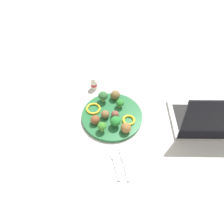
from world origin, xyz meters
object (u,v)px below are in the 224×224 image
(broccoli_floret_far_rim, at_px, (120,103))
(fork, at_px, (115,164))
(broccoli_floret_back_left, at_px, (102,126))
(meatball_back_right, at_px, (105,114))
(meatball_near_rim, at_px, (115,95))
(plate, at_px, (112,116))
(meatball_front_right, at_px, (95,120))
(pepper_ring_mid_right, at_px, (129,120))
(napkin, at_px, (120,165))
(pepper_ring_front_right, at_px, (93,109))
(knife, at_px, (124,162))
(broccoli_floret_center, at_px, (115,121))
(yogurt_bottle, at_px, (94,84))
(meatball_front_left, at_px, (126,128))
(laptop, at_px, (210,119))
(meatball_far_rim, at_px, (115,114))
(broccoli_floret_near_rim, at_px, (103,96))

(broccoli_floret_far_rim, relative_size, fork, 0.35)
(broccoli_floret_far_rim, xyz_separation_m, broccoli_floret_back_left, (-0.11, 0.11, 0.00))
(meatball_back_right, distance_m, meatball_near_rim, 0.13)
(plate, height_order, broccoli_floret_far_rim, broccoli_floret_far_rim)
(meatball_front_right, bearing_deg, pepper_ring_mid_right, -100.35)
(broccoli_floret_far_rim, xyz_separation_m, napkin, (-0.28, 0.08, -0.04))
(meatball_near_rim, relative_size, pepper_ring_mid_right, 0.78)
(pepper_ring_mid_right, height_order, napkin, pepper_ring_mid_right)
(pepper_ring_front_right, height_order, knife, pepper_ring_front_right)
(plate, relative_size, pepper_ring_mid_right, 4.75)
(broccoli_floret_center, xyz_separation_m, yogurt_bottle, (0.28, 0.04, -0.02))
(yogurt_bottle, bearing_deg, broccoli_floret_far_rim, -151.82)
(meatball_front_left, xyz_separation_m, pepper_ring_front_right, (0.16, 0.11, -0.02))
(meatball_back_right, relative_size, meatball_near_rim, 0.83)
(fork, relative_size, knife, 0.83)
(napkin, xyz_separation_m, knife, (0.01, -0.02, 0.00))
(broccoli_floret_back_left, bearing_deg, meatball_back_right, -23.45)
(broccoli_floret_back_left, xyz_separation_m, meatball_front_right, (0.05, 0.02, -0.01))
(yogurt_bottle, bearing_deg, laptop, -128.74)
(pepper_ring_front_right, relative_size, yogurt_bottle, 1.06)
(napkin, relative_size, fork, 1.41)
(plate, bearing_deg, napkin, 173.50)
(pepper_ring_mid_right, bearing_deg, meatball_front_left, 149.73)
(broccoli_floret_far_rim, height_order, meatball_near_rim, meatball_near_rim)
(broccoli_floret_center, bearing_deg, laptop, -101.77)
(broccoli_floret_far_rim, height_order, broccoli_floret_back_left, broccoli_floret_back_left)
(pepper_ring_mid_right, relative_size, fork, 0.49)
(meatball_near_rim, bearing_deg, pepper_ring_front_right, 110.58)
(meatball_near_rim, bearing_deg, yogurt_bottle, 36.44)
(pepper_ring_mid_right, bearing_deg, meatball_far_rim, 55.13)
(broccoli_floret_near_rim, distance_m, napkin, 0.34)
(pepper_ring_front_right, xyz_separation_m, fork, (-0.29, -0.03, -0.01))
(napkin, distance_m, knife, 0.02)
(broccoli_floret_far_rim, distance_m, pepper_ring_front_right, 0.13)
(meatball_near_rim, bearing_deg, broccoli_floret_near_rim, 92.15)
(plate, bearing_deg, pepper_ring_front_right, 55.09)
(napkin, bearing_deg, meatball_far_rim, -9.54)
(plate, xyz_separation_m, broccoli_floret_far_rim, (0.04, -0.05, 0.03))
(broccoli_floret_back_left, height_order, meatball_front_right, broccoli_floret_back_left)
(meatball_back_right, bearing_deg, laptop, -108.04)
(meatball_front_right, xyz_separation_m, laptop, (-0.12, -0.49, 0.00))
(meatball_near_rim, height_order, fork, meatball_near_rim)
(meatball_front_right, bearing_deg, meatball_far_rim, -83.50)
(pepper_ring_front_right, bearing_deg, knife, -166.68)
(meatball_front_right, xyz_separation_m, fork, (-0.21, -0.04, -0.03))
(meatball_front_right, height_order, laptop, laptop)
(meatball_back_right, distance_m, fork, 0.23)
(broccoli_floret_far_rim, distance_m, meatball_near_rim, 0.06)
(broccoli_floret_near_rim, bearing_deg, yogurt_bottle, 11.63)
(meatball_near_rim, distance_m, fork, 0.34)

